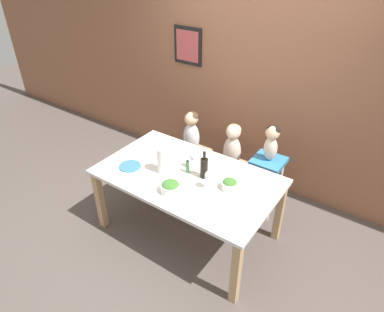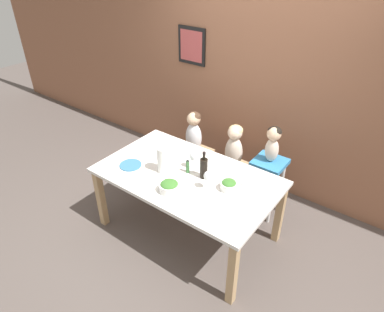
{
  "view_description": "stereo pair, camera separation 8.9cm",
  "coord_description": "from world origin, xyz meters",
  "px_view_note": "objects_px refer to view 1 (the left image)",
  "views": [
    {
      "loc": [
        1.58,
        -2.19,
        2.69
      ],
      "look_at": [
        0.0,
        0.08,
        0.93
      ],
      "focal_mm": 32.0,
      "sensor_mm": 36.0,
      "label": 1
    },
    {
      "loc": [
        1.65,
        -2.14,
        2.69
      ],
      "look_at": [
        0.0,
        0.08,
        0.93
      ],
      "focal_mm": 32.0,
      "sensor_mm": 36.0,
      "label": 2
    }
  ],
  "objects_px": {
    "salad_bowl_small": "(230,184)",
    "dinner_plate_back_right": "(252,180)",
    "person_child_left": "(191,131)",
    "wine_glass_near": "(209,176)",
    "chair_far_left": "(191,156)",
    "paper_towel_roll": "(163,160)",
    "wine_bottle": "(204,167)",
    "dinner_plate_back_left": "(170,147)",
    "salad_bowl_large": "(170,187)",
    "person_child_center": "(233,144)",
    "dinner_plate_front_left": "(130,166)",
    "wine_glass_far": "(193,156)",
    "person_baby_right": "(272,140)",
    "chair_far_center": "(231,171)",
    "chair_right_highchair": "(267,172)"
  },
  "relations": [
    {
      "from": "dinner_plate_back_right",
      "to": "chair_far_left",
      "type": "bearing_deg",
      "value": 154.59
    },
    {
      "from": "dinner_plate_front_left",
      "to": "chair_far_center",
      "type": "bearing_deg",
      "value": 57.4
    },
    {
      "from": "salad_bowl_large",
      "to": "dinner_plate_back_right",
      "type": "distance_m",
      "value": 0.78
    },
    {
      "from": "dinner_plate_back_left",
      "to": "person_baby_right",
      "type": "bearing_deg",
      "value": 25.85
    },
    {
      "from": "paper_towel_roll",
      "to": "dinner_plate_back_left",
      "type": "distance_m",
      "value": 0.47
    },
    {
      "from": "person_baby_right",
      "to": "salad_bowl_large",
      "type": "relative_size",
      "value": 2.11
    },
    {
      "from": "chair_far_left",
      "to": "wine_glass_far",
      "type": "height_order",
      "value": "wine_glass_far"
    },
    {
      "from": "wine_bottle",
      "to": "dinner_plate_front_left",
      "type": "xyz_separation_m",
      "value": [
        -0.71,
        -0.28,
        -0.11
      ]
    },
    {
      "from": "paper_towel_roll",
      "to": "wine_bottle",
      "type": "bearing_deg",
      "value": 22.08
    },
    {
      "from": "person_child_center",
      "to": "wine_glass_near",
      "type": "height_order",
      "value": "person_child_center"
    },
    {
      "from": "paper_towel_roll",
      "to": "dinner_plate_front_left",
      "type": "height_order",
      "value": "paper_towel_roll"
    },
    {
      "from": "chair_far_center",
      "to": "salad_bowl_large",
      "type": "distance_m",
      "value": 1.14
    },
    {
      "from": "salad_bowl_small",
      "to": "dinner_plate_back_right",
      "type": "distance_m",
      "value": 0.26
    },
    {
      "from": "person_child_center",
      "to": "dinner_plate_front_left",
      "type": "xyz_separation_m",
      "value": [
        -0.63,
        -0.99,
        0.01
      ]
    },
    {
      "from": "wine_bottle",
      "to": "wine_glass_far",
      "type": "xyz_separation_m",
      "value": [
        -0.18,
        0.07,
        0.03
      ]
    },
    {
      "from": "person_child_center",
      "to": "wine_bottle",
      "type": "distance_m",
      "value": 0.72
    },
    {
      "from": "chair_far_left",
      "to": "dinner_plate_back_left",
      "type": "bearing_deg",
      "value": -85.63
    },
    {
      "from": "wine_glass_near",
      "to": "dinner_plate_back_right",
      "type": "distance_m",
      "value": 0.46
    },
    {
      "from": "chair_far_left",
      "to": "dinner_plate_back_right",
      "type": "relative_size",
      "value": 2.04
    },
    {
      "from": "wine_glass_far",
      "to": "salad_bowl_small",
      "type": "distance_m",
      "value": 0.49
    },
    {
      "from": "person_child_center",
      "to": "chair_far_left",
      "type": "bearing_deg",
      "value": -179.86
    },
    {
      "from": "chair_far_left",
      "to": "dinner_plate_back_right",
      "type": "height_order",
      "value": "dinner_plate_back_right"
    },
    {
      "from": "chair_right_highchair",
      "to": "dinner_plate_back_left",
      "type": "relative_size",
      "value": 3.17
    },
    {
      "from": "person_child_left",
      "to": "wine_glass_near",
      "type": "bearing_deg",
      "value": -47.27
    },
    {
      "from": "person_baby_right",
      "to": "dinner_plate_back_right",
      "type": "height_order",
      "value": "person_baby_right"
    },
    {
      "from": "chair_right_highchair",
      "to": "person_child_center",
      "type": "bearing_deg",
      "value": 179.83
    },
    {
      "from": "wine_bottle",
      "to": "dinner_plate_back_right",
      "type": "bearing_deg",
      "value": 26.64
    },
    {
      "from": "paper_towel_roll",
      "to": "salad_bowl_small",
      "type": "height_order",
      "value": "paper_towel_roll"
    },
    {
      "from": "person_child_center",
      "to": "dinner_plate_back_right",
      "type": "xyz_separation_m",
      "value": [
        0.49,
        -0.5,
        0.01
      ]
    },
    {
      "from": "chair_far_left",
      "to": "person_baby_right",
      "type": "relative_size",
      "value": 1.14
    },
    {
      "from": "chair_far_center",
      "to": "paper_towel_roll",
      "type": "height_order",
      "value": "paper_towel_roll"
    },
    {
      "from": "chair_right_highchair",
      "to": "wine_glass_near",
      "type": "xyz_separation_m",
      "value": [
        -0.24,
        -0.83,
        0.34
      ]
    },
    {
      "from": "dinner_plate_back_left",
      "to": "dinner_plate_back_right",
      "type": "xyz_separation_m",
      "value": [
        1.02,
        -0.03,
        0.0
      ]
    },
    {
      "from": "person_child_left",
      "to": "person_child_center",
      "type": "relative_size",
      "value": 1.0
    },
    {
      "from": "chair_far_center",
      "to": "wine_glass_far",
      "type": "bearing_deg",
      "value": -99.02
    },
    {
      "from": "chair_far_left",
      "to": "salad_bowl_small",
      "type": "relative_size",
      "value": 2.93
    },
    {
      "from": "salad_bowl_large",
      "to": "person_baby_right",
      "type": "bearing_deg",
      "value": 65.1
    },
    {
      "from": "paper_towel_roll",
      "to": "dinner_plate_front_left",
      "type": "bearing_deg",
      "value": -158.99
    },
    {
      "from": "person_child_left",
      "to": "person_baby_right",
      "type": "height_order",
      "value": "person_baby_right"
    },
    {
      "from": "salad_bowl_small",
      "to": "salad_bowl_large",
      "type": "bearing_deg",
      "value": -141.17
    },
    {
      "from": "salad_bowl_large",
      "to": "dinner_plate_front_left",
      "type": "height_order",
      "value": "salad_bowl_large"
    },
    {
      "from": "chair_right_highchair",
      "to": "dinner_plate_back_left",
      "type": "height_order",
      "value": "dinner_plate_back_left"
    },
    {
      "from": "chair_right_highchair",
      "to": "chair_far_center",
      "type": "bearing_deg",
      "value": -180.0
    },
    {
      "from": "chair_far_center",
      "to": "salad_bowl_large",
      "type": "xyz_separation_m",
      "value": [
        -0.05,
        -1.06,
        0.42
      ]
    },
    {
      "from": "salad_bowl_large",
      "to": "chair_far_left",
      "type": "bearing_deg",
      "value": 115.68
    },
    {
      "from": "paper_towel_roll",
      "to": "wine_glass_far",
      "type": "bearing_deg",
      "value": 47.9
    },
    {
      "from": "dinner_plate_back_right",
      "to": "person_child_center",
      "type": "bearing_deg",
      "value": 134.3
    },
    {
      "from": "chair_far_left",
      "to": "person_child_center",
      "type": "distance_m",
      "value": 0.67
    },
    {
      "from": "salad_bowl_small",
      "to": "dinner_plate_back_left",
      "type": "distance_m",
      "value": 0.93
    },
    {
      "from": "person_child_left",
      "to": "dinner_plate_back_right",
      "type": "distance_m",
      "value": 1.17
    }
  ]
}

